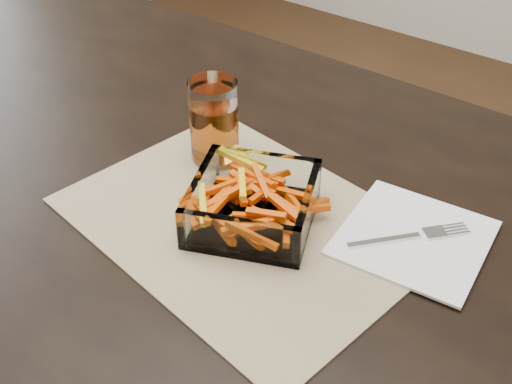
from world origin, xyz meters
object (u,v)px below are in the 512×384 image
(tumbler, at_px, (214,124))
(fork, at_px, (413,236))
(glass_bowl, at_px, (253,206))
(dining_table, at_px, (193,223))

(tumbler, distance_m, fork, 0.32)
(fork, bearing_deg, glass_bowl, -112.70)
(glass_bowl, bearing_deg, tumbler, 148.59)
(dining_table, bearing_deg, glass_bowl, -10.29)
(tumbler, bearing_deg, fork, 2.30)
(glass_bowl, relative_size, fork, 1.51)
(dining_table, distance_m, tumbler, 0.16)
(dining_table, relative_size, fork, 12.05)
(dining_table, height_order, fork, fork)
(dining_table, height_order, tumbler, tumbler)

